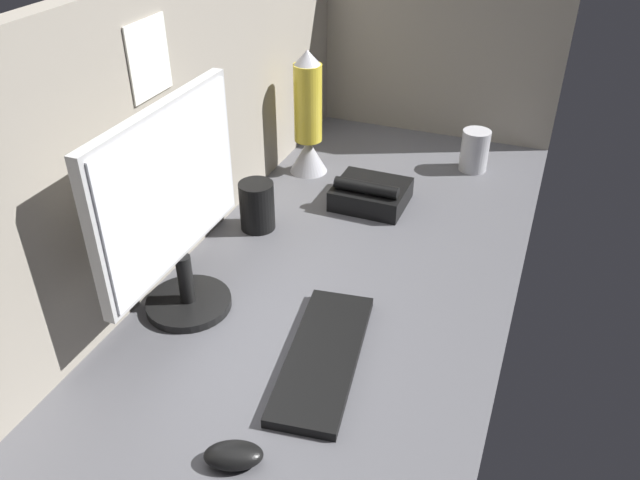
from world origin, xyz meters
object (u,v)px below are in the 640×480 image
Objects in this scene: mug_steel at (475,150)px; lava_lamp at (308,123)px; desk_phone at (371,194)px; monitor at (172,204)px; mug_black_travel at (257,206)px; keyboard at (323,356)px; mouse at (233,455)px.

lava_lamp reaches higher than mug_steel.
lava_lamp is 1.87× the size of desk_phone.
monitor is 38.87cm from mug_black_travel.
keyboard is 3.85× the size of mouse.
monitor is at bearing 157.47° from desk_phone.
mug_black_travel reaches higher than desk_phone.
mouse is 0.77× the size of mug_black_travel.
mug_black_travel is (34.12, -0.22, -18.62)cm from monitor.
keyboard is 2.95× the size of mug_black_travel.
monitor reaches higher than keyboard.
keyboard is 1.93× the size of desk_phone.
monitor reaches higher than lava_lamp.
mug_steel is at bearing -67.42° from lava_lamp.
mug_black_travel is 0.35× the size of lava_lamp.
desk_phone is at bearing 1.42° from keyboard.
lava_lamp reaches higher than mug_black_travel.
mouse is (-31.71, -28.24, -23.19)cm from monitor.
monitor is 41.10cm from keyboard.
keyboard is 1.03× the size of lava_lamp.
lava_lamp is (99.92, 28.16, 13.38)cm from mouse.
lava_lamp is at bearing 16.47° from keyboard.
mouse is 119.92cm from mug_steel.
monitor reaches higher than mug_black_travel.
keyboard is 81.24cm from lava_lamp.
lava_lamp is at bearing 61.85° from desk_phone.
desk_phone is (60.52, 9.95, 2.19)cm from keyboard.
mug_black_travel is at bearing 133.44° from desk_phone.
monitor is 3.57× the size of mug_black_travel.
keyboard is 61.37cm from desk_phone.
keyboard is at bearing -32.02° from mouse.
keyboard is at bearing -139.69° from mug_black_travel.
desk_phone is at bearing 144.78° from mug_steel.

